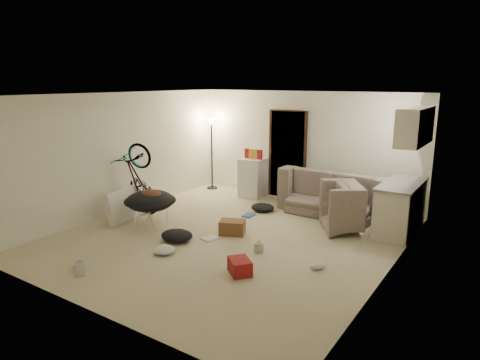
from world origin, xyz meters
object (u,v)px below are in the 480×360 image
Objects in this scene: saucer_chair at (150,205)px; drink_case_b at (240,266)px; armchair at (359,213)px; tv_box at (125,204)px; floor_lamp at (212,138)px; bicycle at (139,196)px; sofa at (336,197)px; drink_case_a at (232,227)px; juicer at (259,246)px; kitchen_counter at (400,208)px; mini_fridge at (253,178)px.

drink_case_b is (2.57, -0.80, -0.30)m from saucer_chair.
tv_box is at bearing 83.32° from armchair.
bicycle is (0.10, -2.62, -0.90)m from floor_lamp.
sofa is 2.55m from drink_case_a.
drink_case_a is at bearing 151.97° from juicer.
kitchen_counter is 1.49× the size of armchair.
drink_case_a is 1.19× the size of drink_case_b.
sofa reaches higher than drink_case_a.
tv_box is 3.09m from juicer.
tv_box is at bearing -178.68° from juicer.
juicer reaches higher than drink_case_b.
drink_case_b is (2.07, -3.69, -0.35)m from mini_fridge.
juicer is at bearing -105.71° from bicycle.
drink_case_a is at bearing -69.32° from mini_fridge.
juicer is at bearing 1.14° from saucer_chair.
tv_box is at bearing -153.52° from drink_case_b.
armchair is 4.55m from tv_box.
kitchen_counter is 3.48m from drink_case_b.
sofa is at bearing -5.65° from mini_fridge.
armchair is (0.76, -0.81, -0.01)m from sofa.
drink_case_a is at bearing 168.06° from drink_case_b.
tv_box is (-1.20, -2.92, -0.14)m from mini_fridge.
drink_case_a is at bearing -46.84° from floor_lamp.
juicer is at bearing 142.09° from drink_case_b.
floor_lamp is at bearing -3.59° from sofa.
juicer is at bearing 84.65° from sofa.
armchair is 4.39m from bicycle.
sofa reaches higher than armchair.
juicer is (3.18, -2.95, -1.21)m from floor_lamp.
mini_fridge is 0.95× the size of saucer_chair.
armchair is 1.09× the size of mini_fridge.
bicycle is 3.48m from drink_case_b.
tv_box is at bearing -88.10° from floor_lamp.
sofa is 2.30× the size of armchair.
saucer_chair reaches higher than drink_case_a.
saucer_chair reaches higher than drink_case_b.
floor_lamp is 4.50m from juicer.
drink_case_a is (-1.83, -1.49, -0.20)m from armchair.
saucer_chair is (-2.63, -2.80, 0.07)m from sofa.
floor_lamp is at bearing 43.55° from armchair.
kitchen_counter is 5.29m from tv_box.
bicycle is 3.47× the size of drink_case_a.
drink_case_b is (-0.06, -3.59, -0.23)m from sofa.
floor_lamp is 1.95× the size of mini_fridge.
floor_lamp is 4.80× the size of drink_case_b.
drink_case_a is at bearing 17.47° from saucer_chair.
drink_case_b is at bearing -75.10° from drink_case_a.
drink_case_b is (3.26, -1.17, -0.30)m from bicycle.
kitchen_counter is 3.58m from mini_fridge.
armchair is 1.03× the size of tv_box.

